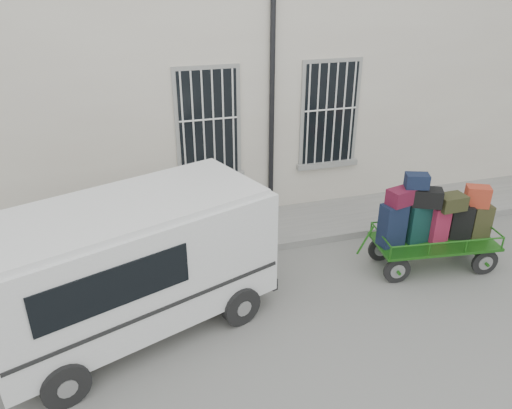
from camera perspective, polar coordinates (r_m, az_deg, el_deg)
name	(u,v)px	position (r m, az deg, el deg)	size (l,w,h in m)	color
ground	(270,294)	(8.86, 1.65, -10.21)	(80.00, 80.00, 0.00)	slate
building	(202,64)	(12.69, -6.17, 15.66)	(24.00, 5.15, 6.00)	beige
sidewalk	(238,232)	(10.60, -2.03, -3.16)	(24.00, 1.70, 0.15)	slate
luggage_cart	(434,223)	(9.67, 19.63, -2.02)	(2.65, 1.28, 1.92)	black
van	(129,261)	(7.68, -14.27, -6.22)	(4.61, 3.13, 2.16)	silver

